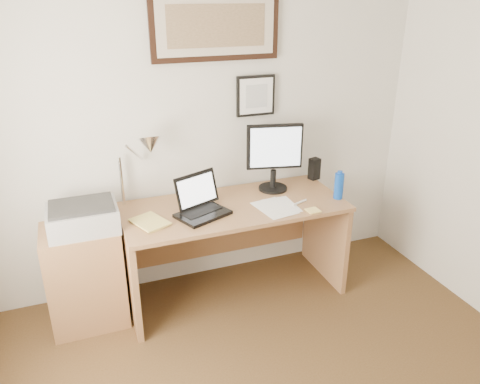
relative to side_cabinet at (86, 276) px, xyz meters
name	(u,v)px	position (x,y,z in m)	size (l,w,h in m)	color
wall_back	(197,127)	(0.92, 0.32, 0.89)	(3.50, 0.02, 2.50)	silver
side_cabinet	(86,276)	(0.00, 0.00, 0.00)	(0.50, 0.40, 0.73)	#8E613B
water_bottle	(339,186)	(1.84, -0.21, 0.48)	(0.07, 0.07, 0.19)	#0E45B8
bottle_cap	(340,172)	(1.84, -0.21, 0.59)	(0.04, 0.04, 0.02)	#0E45B8
speaker	(314,169)	(1.86, 0.20, 0.47)	(0.08, 0.07, 0.18)	black
paper_sheet_a	(282,205)	(1.39, -0.18, 0.39)	(0.20, 0.28, 0.00)	white
paper_sheet_b	(274,208)	(1.32, -0.20, 0.39)	(0.22, 0.32, 0.00)	white
sticky_pad	(313,210)	(1.55, -0.34, 0.39)	(0.09, 0.09, 0.01)	#FFDF78
marker_pen	(300,202)	(1.52, -0.19, 0.39)	(0.02, 0.02, 0.14)	white
book	(138,227)	(0.37, -0.16, 0.39)	(0.18, 0.25, 0.02)	#E3CD6A
desk	(230,229)	(1.07, 0.04, 0.15)	(1.60, 0.70, 0.75)	#8E613B
laptop	(201,205)	(0.81, -0.09, 0.44)	(0.41, 0.41, 0.26)	black
lcd_monitor	(274,154)	(1.45, 0.11, 0.68)	(0.42, 0.22, 0.52)	black
printer	(83,217)	(0.04, -0.02, 0.45)	(0.44, 0.34, 0.18)	#AAAAAD
desk_lamp	(147,148)	(0.51, 0.13, 0.82)	(0.29, 0.27, 0.53)	silver
picture_large	(216,26)	(1.07, 0.29, 1.59)	(0.92, 0.04, 0.47)	black
picture_small	(256,96)	(1.37, 0.29, 1.09)	(0.30, 0.03, 0.30)	black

